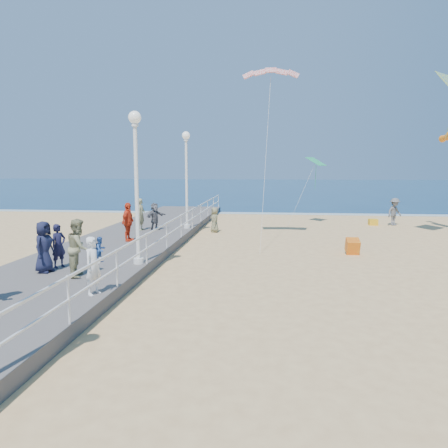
# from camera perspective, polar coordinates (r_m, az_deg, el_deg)

# --- Properties ---
(ground) EXTENTS (160.00, 160.00, 0.00)m
(ground) POSITION_cam_1_polar(r_m,az_deg,el_deg) (15.32, 8.58, -7.07)
(ground) COLOR #E6BC78
(ground) RESTS_ON ground
(ocean) EXTENTS (160.00, 90.00, 0.05)m
(ocean) POSITION_cam_1_polar(r_m,az_deg,el_deg) (79.91, 6.74, 4.79)
(ocean) COLOR navy
(ocean) RESTS_ON ground
(surf_line) EXTENTS (160.00, 1.20, 0.04)m
(surf_line) POSITION_cam_1_polar(r_m,az_deg,el_deg) (35.52, 7.28, 1.36)
(surf_line) COLOR white
(surf_line) RESTS_ON ground
(boardwalk) EXTENTS (5.00, 44.00, 0.40)m
(boardwalk) POSITION_cam_1_polar(r_m,az_deg,el_deg) (16.72, -18.16, -5.42)
(boardwalk) COLOR slate
(boardwalk) RESTS_ON ground
(railing) EXTENTS (0.05, 42.00, 0.55)m
(railing) POSITION_cam_1_polar(r_m,az_deg,el_deg) (15.67, -10.13, -2.10)
(railing) COLOR white
(railing) RESTS_ON boardwalk
(lamp_post_mid) EXTENTS (0.44, 0.44, 5.32)m
(lamp_post_mid) POSITION_cam_1_polar(r_m,az_deg,el_deg) (15.54, -11.40, 6.73)
(lamp_post_mid) COLOR white
(lamp_post_mid) RESTS_ON boardwalk
(lamp_post_far) EXTENTS (0.44, 0.44, 5.32)m
(lamp_post_far) POSITION_cam_1_polar(r_m,az_deg,el_deg) (24.27, -4.93, 7.11)
(lamp_post_far) COLOR white
(lamp_post_far) RESTS_ON boardwalk
(woman_holding_toddler) EXTENTS (0.54, 0.67, 1.58)m
(woman_holding_toddler) POSITION_cam_1_polar(r_m,az_deg,el_deg) (12.29, -16.68, -5.25)
(woman_holding_toddler) COLOR white
(woman_holding_toddler) RESTS_ON boardwalk
(toddler_held) EXTENTS (0.37, 0.41, 0.71)m
(toddler_held) POSITION_cam_1_polar(r_m,az_deg,el_deg) (12.29, -15.83, -3.25)
(toddler_held) COLOR #2D57A9
(toddler_held) RESTS_ON boardwalk
(spectator_0) EXTENTS (0.56, 0.65, 1.50)m
(spectator_0) POSITION_cam_1_polar(r_m,az_deg,el_deg) (15.93, -20.79, -2.68)
(spectator_0) COLOR #171733
(spectator_0) RESTS_ON boardwalk
(spectator_1) EXTENTS (0.89, 1.03, 1.82)m
(spectator_1) POSITION_cam_1_polar(r_m,az_deg,el_deg) (14.45, -18.45, -2.94)
(spectator_1) COLOR #989569
(spectator_1) RESTS_ON boardwalk
(spectator_3) EXTENTS (0.55, 1.09, 1.79)m
(spectator_3) POSITION_cam_1_polar(r_m,az_deg,el_deg) (20.55, -12.44, 0.26)
(spectator_3) COLOR red
(spectator_3) RESTS_ON boardwalk
(spectator_4) EXTENTS (0.64, 0.89, 1.69)m
(spectator_4) POSITION_cam_1_polar(r_m,az_deg,el_deg) (15.37, -22.45, -2.77)
(spectator_4) COLOR #181B35
(spectator_4) RESTS_ON boardwalk
(spectator_5) EXTENTS (1.06, 1.42, 1.49)m
(spectator_5) POSITION_cam_1_polar(r_m,az_deg,el_deg) (23.85, -9.02, 0.98)
(spectator_5) COLOR #5E5E63
(spectator_5) RESTS_ON boardwalk
(spectator_6) EXTENTS (0.46, 0.66, 1.72)m
(spectator_6) POSITION_cam_1_polar(r_m,az_deg,el_deg) (23.95, -10.79, 1.25)
(spectator_6) COLOR gray
(spectator_6) RESTS_ON boardwalk
(beach_walker_a) EXTENTS (1.33, 1.22, 1.79)m
(beach_walker_a) POSITION_cam_1_polar(r_m,az_deg,el_deg) (30.42, 21.38, 1.49)
(beach_walker_a) COLOR #5E5F63
(beach_walker_a) RESTS_ON ground
(beach_walker_c) EXTENTS (0.66, 0.82, 1.46)m
(beach_walker_c) POSITION_cam_1_polar(r_m,az_deg,el_deg) (25.43, -1.24, 0.54)
(beach_walker_c) COLOR #7C7955
(beach_walker_c) RESTS_ON ground
(box_kite) EXTENTS (0.57, 0.72, 0.74)m
(box_kite) POSITION_cam_1_polar(r_m,az_deg,el_deg) (19.95, 16.44, -2.98)
(box_kite) COLOR red
(box_kite) RESTS_ON ground
(beach_chair_left) EXTENTS (0.55, 0.55, 0.40)m
(beach_chair_left) POSITION_cam_1_polar(r_m,az_deg,el_deg) (30.20, 18.89, 0.23)
(beach_chair_left) COLOR #EEAC19
(beach_chair_left) RESTS_ON ground
(kite_parafoil) EXTENTS (2.81, 0.94, 0.65)m
(kite_parafoil) POSITION_cam_1_polar(r_m,az_deg,el_deg) (22.68, 6.14, 19.36)
(kite_parafoil) COLOR red
(kite_diamond_green) EXTENTS (1.48, 1.52, 0.56)m
(kite_diamond_green) POSITION_cam_1_polar(r_m,az_deg,el_deg) (29.62, 11.92, 8.00)
(kite_diamond_green) COLOR #23A467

